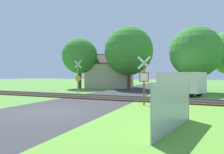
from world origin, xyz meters
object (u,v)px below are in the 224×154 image
at_px(crossing_sign_far, 78,75).
at_px(tree_right, 195,52).
at_px(tree_center, 129,51).
at_px(mail_truck, 178,83).
at_px(fence_panel, 174,106).
at_px(stop_sign_near, 144,78).
at_px(tree_left, 80,56).
at_px(house, 110,75).

xyz_separation_m(crossing_sign_far, tree_right, (11.72, 5.74, 2.60)).
height_order(tree_center, mail_truck, tree_center).
relative_size(tree_right, fence_panel, 1.89).
distance_m(stop_sign_near, crossing_sign_far, 10.32).
xyz_separation_m(stop_sign_near, tree_center, (-5.44, 13.93, 3.55)).
height_order(tree_right, mail_truck, tree_right).
distance_m(crossing_sign_far, tree_right, 13.31).
xyz_separation_m(tree_right, tree_center, (-8.58, 2.46, 0.79)).
distance_m(stop_sign_near, tree_left, 18.18).
bearing_deg(mail_truck, tree_center, 73.18).
bearing_deg(tree_left, tree_right, -4.57).
height_order(house, mail_truck, house).
distance_m(tree_right, tree_left, 15.81).
relative_size(mail_truck, fence_panel, 1.33).
xyz_separation_m(stop_sign_near, house, (-9.09, 16.03, 0.22)).
bearing_deg(stop_sign_near, tree_right, -119.10).
relative_size(house, mail_truck, 1.58).
xyz_separation_m(stop_sign_near, tree_right, (3.14, 11.47, 2.76)).
xyz_separation_m(tree_left, tree_center, (7.18, 1.20, 0.54)).
relative_size(tree_right, tree_left, 1.00).
height_order(tree_right, fence_panel, tree_right).
xyz_separation_m(tree_center, fence_panel, (7.77, -19.18, -4.50)).
xyz_separation_m(mail_truck, fence_panel, (0.70, -12.68, -0.39)).
xyz_separation_m(crossing_sign_far, tree_center, (3.14, 8.20, 3.39)).
bearing_deg(house, tree_right, -33.05).
bearing_deg(fence_panel, house, 41.12).
distance_m(tree_right, mail_truck, 5.44).
distance_m(house, tree_center, 5.37).
height_order(stop_sign_near, house, house).
bearing_deg(house, mail_truck, -51.33).
height_order(stop_sign_near, mail_truck, stop_sign_near).
bearing_deg(tree_center, stop_sign_near, -68.66).
height_order(stop_sign_near, fence_panel, stop_sign_near).
relative_size(house, tree_right, 1.11).
bearing_deg(fence_panel, tree_right, 10.13).
relative_size(crossing_sign_far, tree_center, 0.41).
relative_size(stop_sign_near, tree_right, 0.43).
bearing_deg(stop_sign_near, tree_left, -59.07).
height_order(house, tree_center, tree_center).
bearing_deg(tree_left, mail_truck, -20.41).
height_order(crossing_sign_far, tree_right, tree_right).
xyz_separation_m(house, mail_truck, (10.72, -8.60, -0.77)).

